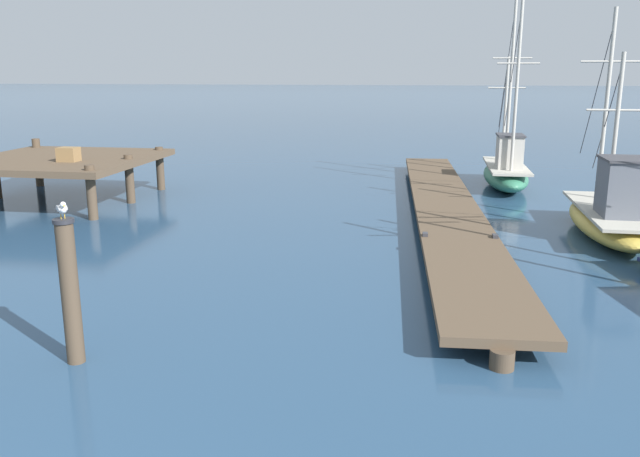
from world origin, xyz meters
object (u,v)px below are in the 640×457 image
fishing_boat_0 (506,170)px  perched_seagull (62,208)px  mooring_piling (70,290)px  fishing_boat_1 (611,214)px

fishing_boat_0 → perched_seagull: size_ratio=21.70×
mooring_piling → perched_seagull: 1.20m
fishing_boat_0 → fishing_boat_1: size_ratio=0.99×
fishing_boat_0 → fishing_boat_1: bearing=-75.2°
fishing_boat_1 → perched_seagull: size_ratio=21.89×
mooring_piling → perched_seagull: perched_seagull is taller
perched_seagull → fishing_boat_0: bearing=64.4°
fishing_boat_0 → mooring_piling: bearing=-115.6°
fishing_boat_0 → perched_seagull: 18.19m
fishing_boat_0 → fishing_boat_1: fishing_boat_0 is taller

